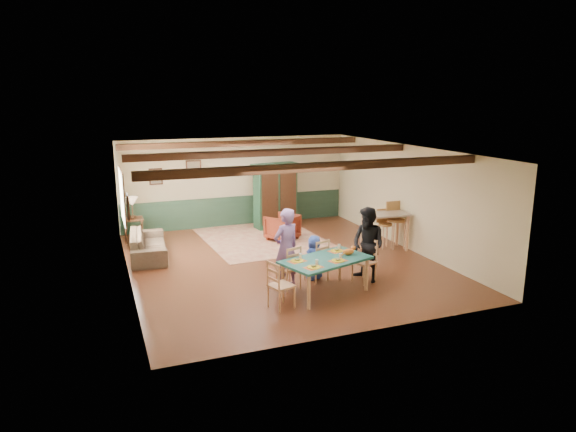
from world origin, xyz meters
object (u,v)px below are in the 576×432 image
object	(u,v)px
dining_chair_far_right	(317,260)
bar_stool_right	(396,225)
dining_table	(325,277)
person_man	(286,248)
armchair	(282,227)
counter_table	(385,231)
end_table	(134,230)
person_woman	(368,245)
dining_chair_end_right	(364,261)
cat	(348,251)
person_child	(314,258)
bar_stool_left	(385,229)
dining_chair_far_left	(288,267)
dining_chair_end_left	(281,284)
table_lamp	(132,208)
armoire	(275,196)
sofa	(148,244)

from	to	relation	value
dining_chair_far_right	bar_stool_right	size ratio (longest dim) A/B	0.76
dining_table	person_man	distance (m)	1.00
armchair	counter_table	xyz separation A→B (m)	(2.15, -1.85, 0.13)
end_table	person_woman	bearing A→B (deg)	-48.63
dining_chair_end_right	counter_table	bearing A→B (deg)	121.19
cat	end_table	xyz separation A→B (m)	(-3.83, 5.36, -0.50)
person_man	person_child	bearing A→B (deg)	180.00
end_table	counter_table	bearing A→B (deg)	-27.92
bar_stool_left	bar_stool_right	size ratio (longest dim) A/B	0.83
dining_chair_far_left	dining_chair_far_right	bearing A→B (deg)	180.00
armchair	dining_chair_end_right	bearing A→B (deg)	62.07
dining_table	bar_stool_left	bearing A→B (deg)	40.30
person_man	person_child	xyz separation A→B (m)	(0.75, 0.24, -0.35)
dining_chair_far_left	person_child	distance (m)	0.79
dining_chair_far_left	bar_stool_left	xyz separation A→B (m)	(3.43, 1.86, 0.04)
dining_chair_end_left	person_woman	distance (m)	2.38
dining_chair_far_right	armchair	bearing A→B (deg)	-115.09
end_table	dining_chair_far_right	bearing A→B (deg)	-53.40
armchair	bar_stool_left	world-z (taller)	bar_stool_left
dining_chair_far_right	counter_table	xyz separation A→B (m)	(2.57, 1.45, 0.02)
dining_chair_end_right	dining_chair_far_right	bearing A→B (deg)	-133.83
dining_chair_far_left	person_man	distance (m)	0.39
person_man	end_table	world-z (taller)	person_man
bar_stool_right	dining_chair_end_left	bearing A→B (deg)	-146.80
table_lamp	person_child	bearing A→B (deg)	-53.15
dining_chair_far_right	armoire	distance (m)	4.77
dining_table	armoire	size ratio (longest dim) A/B	0.90
sofa	person_man	bearing A→B (deg)	-137.89
dining_chair_far_left	sofa	world-z (taller)	dining_chair_far_left
armchair	person_woman	bearing A→B (deg)	63.54
armoire	end_table	bearing A→B (deg)	173.09
person_man	end_table	bearing A→B (deg)	-78.69
dining_chair_end_left	bar_stool_right	size ratio (longest dim) A/B	0.76
sofa	bar_stool_left	size ratio (longest dim) A/B	2.10
person_man	sofa	xyz separation A→B (m)	(-2.46, 3.21, -0.53)
counter_table	bar_stool_right	bearing A→B (deg)	6.31
person_child	person_woman	bearing A→B (deg)	136.74
dining_chair_far_right	armoire	bearing A→B (deg)	-116.44
armoire	bar_stool_left	size ratio (longest dim) A/B	1.92
armchair	end_table	world-z (taller)	armchair
dining_table	dining_chair_end_left	size ratio (longest dim) A/B	1.89
person_man	counter_table	distance (m)	3.73
dining_table	armoire	bearing A→B (deg)	80.99
person_woman	person_man	bearing A→B (deg)	-115.87
armchair	sofa	xyz separation A→B (m)	(-3.65, -0.26, -0.05)
counter_table	bar_stool_right	xyz separation A→B (m)	(0.37, 0.04, 0.12)
dining_chair_end_right	armchair	distance (m)	3.78
end_table	table_lamp	world-z (taller)	table_lamp
dining_chair_far_left	dining_chair_far_right	world-z (taller)	same
dining_chair_end_left	armchair	distance (m)	4.74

